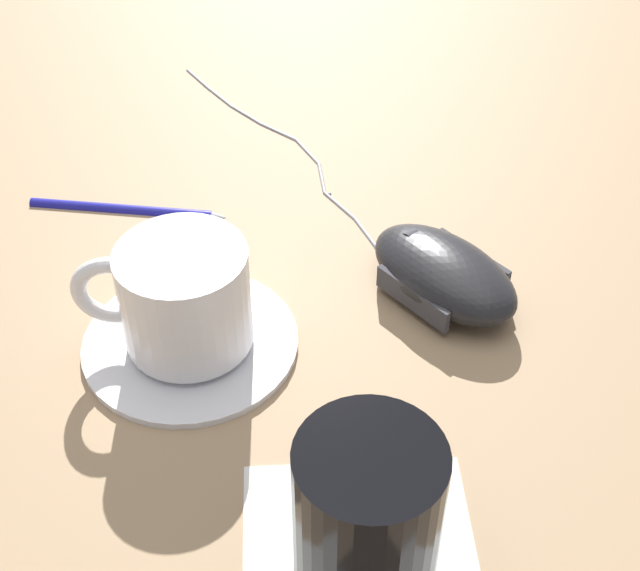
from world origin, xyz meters
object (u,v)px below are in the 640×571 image
Objects in this scene: drinking_glass at (367,512)px; pen at (126,206)px; saucer at (190,340)px; coffee_cup at (181,297)px; computer_mouse at (444,273)px.

drinking_glass is 0.35m from pen.
drinking_glass is 0.57× the size of pen.
saucer is 0.19m from drinking_glass.
drinking_glass reaches higher than coffee_cup.
saucer is at bearing 119.93° from computer_mouse.
coffee_cup is 1.24× the size of drinking_glass.
pen is at bearing 37.68° from saucer.
saucer is 0.90× the size of pen.
saucer is at bearing -142.32° from pen.
computer_mouse is (0.09, -0.15, 0.01)m from saucer.
pen is (0.25, 0.24, -0.04)m from drinking_glass.
coffee_cup is 0.19m from drinking_glass.
saucer is 0.16m from pen.
computer_mouse is 0.22m from drinking_glass.
pen is at bearing 81.24° from computer_mouse.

